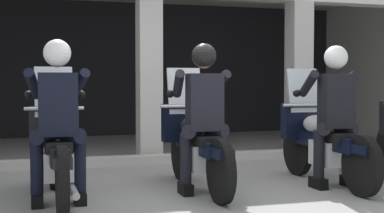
% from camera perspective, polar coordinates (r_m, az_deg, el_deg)
% --- Properties ---
extents(ground_plane, '(80.00, 80.00, 0.00)m').
position_cam_1_polar(ground_plane, '(8.87, -4.98, -5.11)').
color(ground_plane, gray).
extents(station_building, '(11.26, 4.55, 3.09)m').
position_cam_1_polar(station_building, '(10.78, -7.08, 6.86)').
color(station_building, black).
rests_on(station_building, ground).
extents(kerb_strip, '(10.76, 0.24, 0.12)m').
position_cam_1_polar(kerb_strip, '(8.10, -3.64, -5.42)').
color(kerb_strip, '#B7B5AD').
rests_on(kerb_strip, ground).
extents(motorcycle_left, '(0.62, 2.04, 1.35)m').
position_cam_1_polar(motorcycle_left, '(5.75, -13.74, -4.34)').
color(motorcycle_left, black).
rests_on(motorcycle_left, ground).
extents(police_officer_left, '(0.63, 0.61, 1.58)m').
position_cam_1_polar(police_officer_left, '(5.43, -13.63, -0.10)').
color(police_officer_left, black).
rests_on(police_officer_left, ground).
extents(motorcycle_center, '(0.62, 2.04, 1.35)m').
position_cam_1_polar(motorcycle_center, '(6.14, 0.38, -3.83)').
color(motorcycle_center, black).
rests_on(motorcycle_center, ground).
extents(police_officer_center, '(0.63, 0.61, 1.58)m').
position_cam_1_polar(police_officer_center, '(5.83, 1.20, 0.15)').
color(police_officer_center, black).
rests_on(police_officer_center, ground).
extents(motorcycle_right, '(0.62, 2.04, 1.35)m').
position_cam_1_polar(motorcycle_right, '(6.65, 13.15, -3.41)').
color(motorcycle_right, black).
rests_on(motorcycle_right, ground).
extents(police_officer_right, '(0.63, 0.61, 1.58)m').
position_cam_1_polar(police_officer_right, '(6.37, 14.46, 0.27)').
color(police_officer_right, black).
rests_on(police_officer_right, ground).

